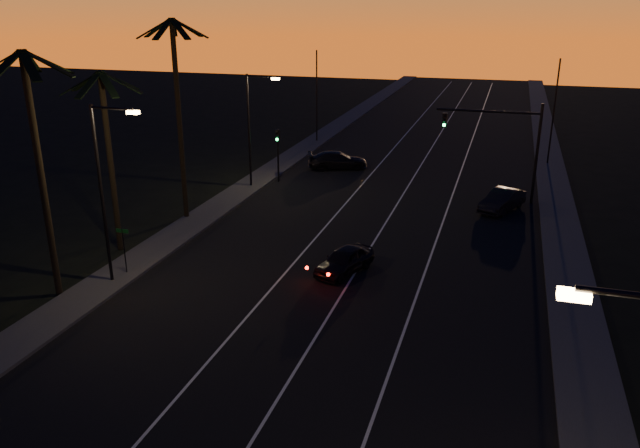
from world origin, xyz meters
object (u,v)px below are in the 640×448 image
(right_car, at_px, (502,200))
(signal_mast, at_px, (503,134))
(cross_car, at_px, (338,160))
(lead_car, at_px, (344,260))

(right_car, bearing_deg, signal_mast, 99.63)
(signal_mast, height_order, right_car, signal_mast)
(signal_mast, distance_m, cross_car, 14.87)
(signal_mast, bearing_deg, right_car, -80.37)
(lead_car, xyz_separation_m, right_car, (7.60, 13.03, 0.05))
(cross_car, bearing_deg, signal_mast, -21.84)
(lead_car, distance_m, right_car, 15.09)
(signal_mast, distance_m, right_car, 4.68)
(lead_car, distance_m, cross_car, 21.54)
(right_car, xyz_separation_m, cross_car, (-13.68, 7.64, 0.01))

